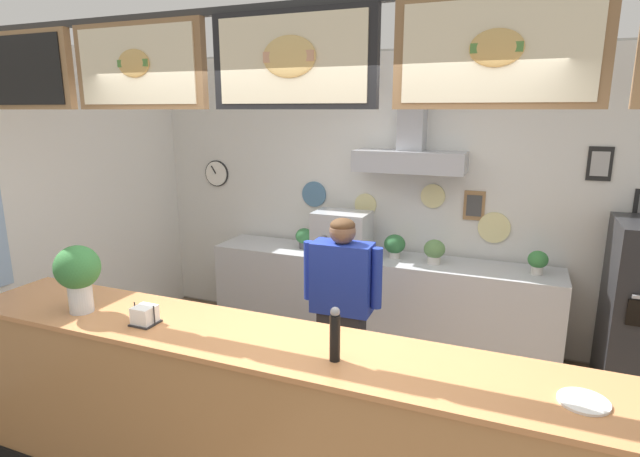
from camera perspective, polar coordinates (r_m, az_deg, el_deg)
back_wall_assembly at (r=4.95m, az=8.91°, el=4.22°), size 5.54×2.66×2.85m
service_counter at (r=3.04m, az=-4.06°, el=-21.96°), size 4.22×0.63×1.08m
back_prep_counter at (r=5.05m, az=6.41°, el=-8.22°), size 3.35×0.56×0.91m
shop_worker at (r=3.84m, az=2.48°, el=-9.32°), size 0.61×0.23×1.53m
espresso_machine at (r=4.92m, az=2.45°, el=-0.54°), size 0.53×0.46×0.41m
potted_oregano at (r=5.12m, az=-1.80°, el=-0.99°), size 0.18×0.18×0.21m
potted_thyme at (r=4.72m, az=12.84°, el=-2.45°), size 0.19×0.19×0.23m
potted_rosemary at (r=4.83m, az=8.46°, el=-1.85°), size 0.20×0.20×0.23m
potted_basil at (r=4.70m, az=23.46°, el=-3.41°), size 0.17×0.17×0.21m
pepper_grinder at (r=2.52m, az=1.70°, el=-11.91°), size 0.05×0.05×0.28m
napkin_holder at (r=3.13m, az=-19.24°, el=-9.33°), size 0.15×0.14×0.12m
basil_vase at (r=3.40m, az=-25.74°, el=-4.65°), size 0.27×0.27×0.42m
condiment_plate at (r=2.52m, az=27.70°, el=-16.96°), size 0.21×0.21×0.01m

